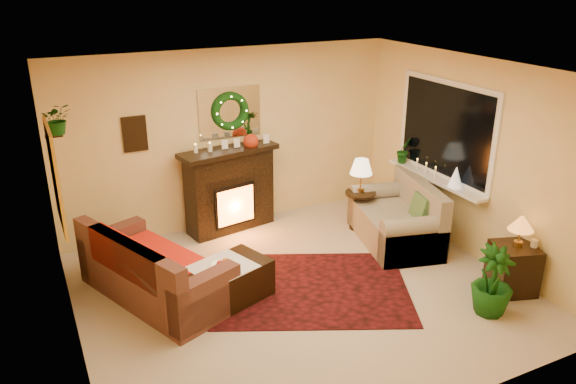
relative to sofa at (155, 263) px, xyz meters
name	(u,v)px	position (x,y,z in m)	size (l,w,h in m)	color
floor	(301,291)	(1.56, -0.66, -0.43)	(5.00, 5.00, 0.00)	beige
ceiling	(303,72)	(1.56, -0.66, 2.17)	(5.00, 5.00, 0.00)	white
wall_back	(230,139)	(1.56, 1.59, 0.87)	(5.00, 5.00, 0.00)	#EFD88C
wall_front	(435,284)	(1.56, -2.91, 0.87)	(5.00, 5.00, 0.00)	#EFD88C
wall_left	(63,233)	(-0.94, -0.66, 0.87)	(4.50, 4.50, 0.00)	#EFD88C
wall_right	(473,159)	(4.06, -0.66, 0.87)	(4.50, 4.50, 0.00)	#EFD88C
area_rug	(311,288)	(1.70, -0.65, -0.42)	(2.30, 1.73, 0.01)	maroon
sofa	(155,263)	(0.00, 0.00, 0.00)	(0.86, 1.96, 0.84)	#493124
red_throw	(152,257)	(-0.01, 0.12, 0.03)	(0.79, 1.29, 0.02)	red
fireplace	(230,193)	(1.44, 1.38, 0.12)	(1.27, 0.40, 1.17)	black
poinsettia	(251,142)	(1.77, 1.35, 0.87)	(0.22, 0.22, 0.22)	#A3270F
mantel_candle_a	(196,151)	(0.97, 1.39, 0.83)	(0.06, 0.06, 0.18)	white
mantel_candle_b	(210,150)	(1.17, 1.35, 0.83)	(0.06, 0.06, 0.19)	white
mantel_mirror	(230,112)	(1.56, 1.57, 1.27)	(0.92, 0.02, 0.72)	white
wreath	(231,112)	(1.56, 1.53, 1.29)	(0.55, 0.55, 0.11)	#194719
wall_art	(135,134)	(0.21, 1.57, 1.12)	(0.32, 0.03, 0.48)	#381E11
gold_mirror	(55,177)	(-0.92, -0.36, 1.32)	(0.03, 0.84, 1.00)	gold
hanging_plant	(60,134)	(-0.78, 0.39, 1.54)	(0.33, 0.28, 0.36)	#194719
loveseat	(395,215)	(3.33, -0.06, -0.01)	(0.88, 1.52, 0.88)	#7B6C54
window_frame	(446,130)	(4.04, -0.11, 1.12)	(0.03, 1.86, 1.36)	white
window_glass	(445,130)	(4.03, -0.11, 1.12)	(0.02, 1.70, 1.22)	black
window_sill	(435,178)	(3.94, -0.11, 0.44)	(0.22, 1.86, 0.04)	white
mini_tree	(456,177)	(3.91, -0.54, 0.61)	(0.19, 0.19, 0.29)	white
sill_plant	(404,150)	(3.93, 0.61, 0.66)	(0.28, 0.22, 0.50)	#0E3711
side_table_round	(360,208)	(3.14, 0.53, -0.10)	(0.44, 0.44, 0.58)	#4F2617
lamp_cream	(361,171)	(3.16, 0.57, 0.45)	(0.33, 0.33, 0.50)	beige
end_table_square	(512,270)	(3.82, -1.74, -0.16)	(0.48, 0.48, 0.59)	#362415
lamp_tiffany	(520,234)	(3.84, -1.74, 0.32)	(0.29, 0.29, 0.43)	#FFB145
coffee_table	(223,286)	(0.65, -0.48, -0.22)	(1.08, 0.60, 0.46)	black
fruit_bowl	(224,267)	(0.67, -0.46, 0.02)	(0.28, 0.28, 0.07)	#EEEAC7
floor_palm	(493,277)	(3.24, -1.98, 0.02)	(1.34, 1.34, 2.39)	#265723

